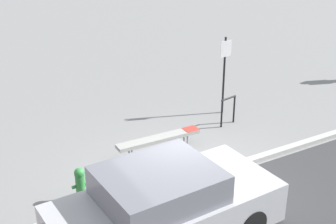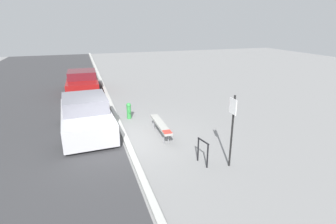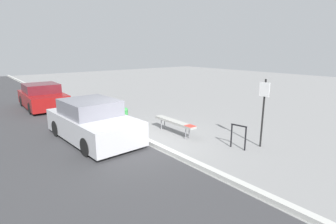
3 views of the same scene
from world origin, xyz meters
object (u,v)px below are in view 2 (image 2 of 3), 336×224
object	(u,v)px
sign_post	(232,125)
parked_car_far	(83,82)
fire_hydrant	(129,110)
parked_car_near	(86,116)
bike_rack	(203,150)
bench	(161,125)

from	to	relation	value
sign_post	parked_car_far	distance (m)	11.92
sign_post	fire_hydrant	world-z (taller)	sign_post
parked_car_far	parked_car_near	bearing A→B (deg)	1.28
fire_hydrant	sign_post	bearing A→B (deg)	22.86
bike_rack	parked_car_far	world-z (taller)	parked_car_far
sign_post	parked_car_near	xyz separation A→B (m)	(-4.30, -4.11, -0.72)
sign_post	parked_car_far	xyz separation A→B (m)	(-11.16, -4.12, -0.76)
bench	bike_rack	distance (m)	2.60
bench	bike_rack	size ratio (longest dim) A/B	2.64
bench	parked_car_far	distance (m)	8.72
parked_car_far	bench	bearing A→B (deg)	19.67
bike_rack	parked_car_far	xyz separation A→B (m)	(-10.80, -3.37, 0.12)
bench	sign_post	size ratio (longest dim) A/B	0.95
sign_post	bike_rack	bearing A→B (deg)	-116.19
parked_car_far	fire_hydrant	bearing A→B (deg)	19.10
bench	fire_hydrant	world-z (taller)	fire_hydrant
bench	fire_hydrant	size ratio (longest dim) A/B	2.85
bench	sign_post	world-z (taller)	sign_post
bench	parked_car_near	world-z (taller)	parked_car_near
bench	bike_rack	world-z (taller)	bike_rack
bench	fire_hydrant	xyz separation A→B (m)	(-2.33, -0.84, -0.06)
bike_rack	fire_hydrant	size ratio (longest dim) A/B	1.08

